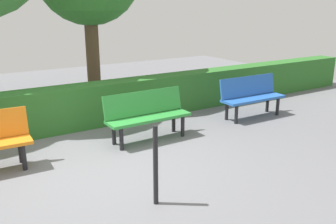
# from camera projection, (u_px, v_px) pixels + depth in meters

# --- Properties ---
(ground_plane) EXTENTS (17.77, 17.77, 0.00)m
(ground_plane) POSITION_uv_depth(u_px,v_px,m) (96.00, 166.00, 5.47)
(ground_plane) COLOR slate
(bench_blue) EXTENTS (1.48, 0.49, 0.86)m
(bench_blue) POSITION_uv_depth(u_px,v_px,m) (251.00, 95.00, 7.73)
(bench_blue) COLOR blue
(bench_blue) RESTS_ON ground_plane
(bench_green) EXTENTS (1.53, 0.48, 0.86)m
(bench_green) POSITION_uv_depth(u_px,v_px,m) (147.00, 113.00, 6.42)
(bench_green) COLOR #2D8C38
(bench_green) RESTS_ON ground_plane
(hedge_row) EXTENTS (13.77, 0.51, 0.84)m
(hedge_row) POSITION_uv_depth(u_px,v_px,m) (116.00, 101.00, 7.45)
(hedge_row) COLOR #2D6B28
(hedge_row) RESTS_ON ground_plane
(railing_post_mid) EXTENTS (0.06, 0.06, 1.00)m
(railing_post_mid) POSITION_uv_depth(u_px,v_px,m) (156.00, 166.00, 4.29)
(railing_post_mid) COLOR black
(railing_post_mid) RESTS_ON ground_plane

